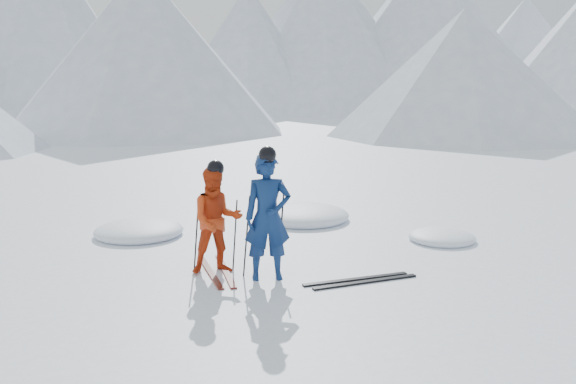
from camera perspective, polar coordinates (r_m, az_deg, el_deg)
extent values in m
plane|color=white|center=(10.45, 8.50, -6.11)|extent=(160.00, 160.00, 0.00)
cone|color=#B2BCD1|center=(50.62, -22.03, 14.61)|extent=(23.96, 23.96, 14.35)
cone|color=#B2BCD1|center=(60.70, -14.10, 13.12)|extent=(17.69, 17.69, 11.93)
cone|color=#B2BCD1|center=(53.53, -3.70, 13.20)|extent=(19.63, 19.63, 10.85)
cone|color=#B2BCD1|center=(57.82, 3.19, 14.65)|extent=(23.31, 23.31, 14.15)
cone|color=#B2BCD1|center=(59.88, 12.90, 14.62)|extent=(28.94, 28.94, 14.88)
cone|color=silver|center=(65.26, 21.15, 12.02)|extent=(24.45, 24.45, 10.76)
cone|color=#B2BCD1|center=(33.24, 15.95, 10.67)|extent=(14.00, 14.00, 6.50)
cone|color=#B2BCD1|center=(35.38, -13.30, 12.79)|extent=(16.00, 16.00, 9.00)
imported|color=navy|center=(9.07, -1.90, -2.36)|extent=(0.72, 0.50, 1.90)
imported|color=red|center=(9.45, -6.69, -2.66)|extent=(0.85, 0.68, 1.66)
cylinder|color=black|center=(9.24, -3.89, -4.16)|extent=(0.13, 0.09, 1.27)
cylinder|color=black|center=(9.43, -0.67, -3.84)|extent=(0.13, 0.07, 1.27)
cylinder|color=black|center=(9.74, -8.57, -3.99)|extent=(0.11, 0.09, 1.10)
cylinder|color=black|center=(9.69, -4.98, -3.97)|extent=(0.11, 0.08, 1.10)
cube|color=black|center=(9.66, -7.30, -7.40)|extent=(0.26, 1.70, 0.03)
cube|color=black|center=(9.68, -5.88, -7.33)|extent=(0.14, 1.70, 0.03)
cube|color=black|center=(9.29, 6.37, -8.11)|extent=(1.70, 0.30, 0.03)
cube|color=black|center=(9.19, 7.27, -8.35)|extent=(1.69, 0.36, 0.03)
ellipsoid|color=white|center=(12.15, -13.76, -3.93)|extent=(1.71, 1.71, 0.38)
ellipsoid|color=white|center=(11.78, 14.20, -4.41)|extent=(1.24, 1.24, 0.27)
ellipsoid|color=white|center=(13.08, 1.42, -2.60)|extent=(1.97, 1.97, 0.43)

